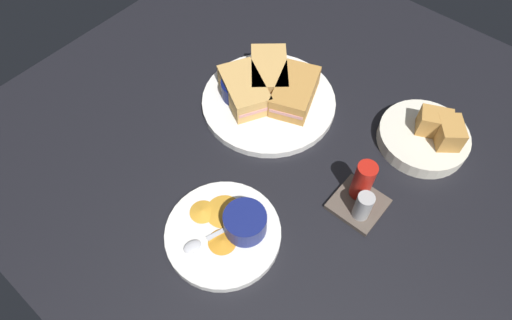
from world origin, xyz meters
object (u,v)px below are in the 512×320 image
spoon_by_gravy_ramekin (199,243)px  condiment_caddy (361,194)px  plate_sandwich_main (269,102)px  sandwich_half_near (295,92)px  sandwich_half_extra (243,91)px  ramekin_dark_sauce (239,88)px  bread_basket_rear (427,136)px  ramekin_light_gravy (245,222)px  plate_chips_companion (223,233)px  sandwich_half_far (269,73)px  spoon_by_dark_ramekin (263,104)px

spoon_by_gravy_ramekin → condiment_caddy: 29.82cm
plate_sandwich_main → spoon_by_gravy_ramekin: size_ratio=2.91×
sandwich_half_near → sandwich_half_extra: same height
sandwich_half_near → sandwich_half_extra: size_ratio=0.99×
ramekin_dark_sauce → bread_basket_rear: 39.23cm
sandwich_half_near → ramekin_light_gravy: size_ratio=2.00×
plate_chips_companion → condiment_caddy: size_ratio=2.14×
sandwich_half_far → ramekin_light_gravy: bearing=32.8°
plate_chips_companion → ramekin_light_gravy: ramekin_light_gravy is taller
sandwich_half_far → ramekin_dark_sauce: sandwich_half_far is taller
sandwich_half_extra → sandwich_half_far: bearing=174.1°
bread_basket_rear → condiment_caddy: (20.34, -2.49, 1.10)cm
sandwich_half_near → bread_basket_rear: bearing=108.7°
spoon_by_gravy_ramekin → ramekin_dark_sauce: bearing=-149.7°
plate_chips_companion → ramekin_light_gravy: size_ratio=2.73×
ramekin_dark_sauce → condiment_caddy: condiment_caddy is taller
sandwich_half_far → spoon_by_dark_ramekin: (6.38, 3.70, -2.04)cm
sandwich_half_extra → bread_basket_rear: (-15.70, 34.66, -1.69)cm
ramekin_light_gravy → condiment_caddy: size_ratio=0.79×
sandwich_half_far → spoon_by_gravy_ramekin: 40.42cm
spoon_by_dark_ramekin → plate_sandwich_main: bearing=-172.6°
sandwich_half_far → spoon_by_dark_ramekin: bearing=30.1°
spoon_by_dark_ramekin → condiment_caddy: bearing=78.0°
condiment_caddy → plate_sandwich_main: bearing=-106.1°
plate_sandwich_main → ramekin_dark_sauce: 7.03cm
sandwich_half_extra → spoon_by_gravy_ramekin: (29.72, 16.11, -2.04)cm
spoon_by_dark_ramekin → bread_basket_rear: (-14.46, 30.18, 0.34)cm
sandwich_half_extra → ramekin_dark_sauce: size_ratio=1.95×
plate_chips_companion → condiment_caddy: 25.57cm
ramekin_dark_sauce → spoon_by_gravy_ramekin: ramekin_dark_sauce is taller
sandwich_half_near → plate_sandwich_main: bearing=-50.9°
spoon_by_gravy_ramekin → bread_basket_rear: size_ratio=0.55×
sandwich_half_extra → ramekin_light_gravy: size_ratio=2.02×
sandwich_half_extra → bread_basket_rear: size_ratio=0.85×
sandwich_half_far → sandwich_half_extra: size_ratio=0.98×
sandwich_half_far → condiment_caddy: 33.71cm
sandwich_half_extra → ramekin_light_gravy: sandwich_half_extra is taller
sandwich_half_extra → spoon_by_dark_ramekin: (-1.24, 4.49, -2.04)cm
spoon_by_dark_ramekin → ramekin_light_gravy: bearing=33.5°
ramekin_dark_sauce → spoon_by_dark_ramekin: size_ratio=0.78×
plate_sandwich_main → bread_basket_rear: (-12.28, 30.46, 1.51)cm
sandwich_half_far → sandwich_half_extra: (7.62, -0.79, 0.00)cm
sandwich_half_far → plate_chips_companion: 37.26cm
sandwich_half_near → spoon_by_dark_ramekin: sandwich_half_near is taller
plate_chips_companion → condiment_caddy: condiment_caddy is taller
ramekin_dark_sauce → spoon_by_gravy_ramekin: (29.91, 17.46, -1.69)cm
sandwich_half_far → bread_basket_rear: bearing=103.4°
plate_sandwich_main → sandwich_half_near: size_ratio=1.92×
plate_chips_companion → condiment_caddy: bearing=145.0°
bread_basket_rear → condiment_caddy: condiment_caddy is taller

